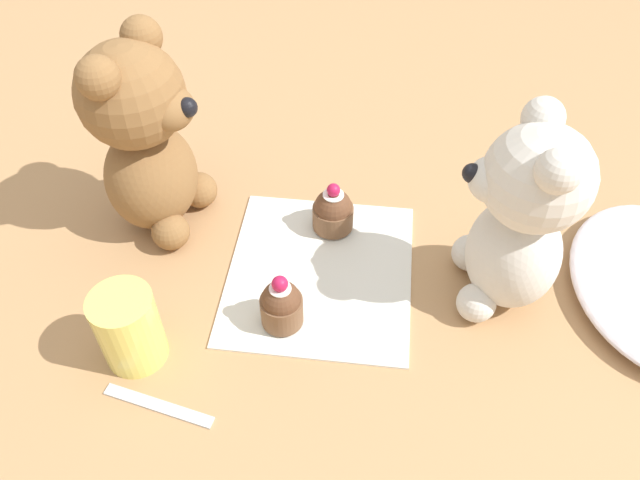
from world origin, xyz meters
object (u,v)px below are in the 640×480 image
object	(u,v)px
teddy_bear_cream	(521,219)
teddy_bear_tan	(145,138)
cupcake_near_tan_bear	(281,304)
juice_glass	(129,328)
teaspoon	(158,405)
cupcake_near_cream_bear	(333,211)

from	to	relation	value
teddy_bear_cream	teddy_bear_tan	xyz separation A→B (m)	(-0.07, -0.40, 0.01)
teddy_bear_cream	cupcake_near_tan_bear	xyz separation A→B (m)	(0.07, -0.23, -0.08)
juice_glass	teaspoon	xyz separation A→B (m)	(0.06, 0.04, -0.04)
juice_glass	cupcake_near_tan_bear	bearing A→B (deg)	111.03
teddy_bear_tan	teaspoon	bearing A→B (deg)	-152.81
cupcake_near_tan_bear	juice_glass	distance (m)	0.15
cupcake_near_tan_bear	teaspoon	bearing A→B (deg)	-43.07
cupcake_near_tan_bear	juice_glass	bearing A→B (deg)	-68.97
teddy_bear_tan	juice_glass	world-z (taller)	teddy_bear_tan
teddy_bear_tan	cupcake_near_cream_bear	world-z (taller)	teddy_bear_tan
juice_glass	teaspoon	bearing A→B (deg)	34.31
cupcake_near_cream_bear	teaspoon	world-z (taller)	cupcake_near_cream_bear
cupcake_near_tan_bear	juice_glass	xyz separation A→B (m)	(0.05, -0.14, 0.01)
teddy_bear_cream	cupcake_near_cream_bear	size ratio (longest dim) A/B	3.47
cupcake_near_tan_bear	teddy_bear_tan	bearing A→B (deg)	-129.50
teddy_bear_cream	teaspoon	world-z (taller)	teddy_bear_cream
teddy_bear_cream	juice_glass	world-z (taller)	teddy_bear_cream
teddy_bear_tan	teaspoon	distance (m)	0.29
teddy_bear_tan	juice_glass	size ratio (longest dim) A/B	2.77
juice_glass	teddy_bear_cream	bearing A→B (deg)	108.73
teddy_bear_tan	teaspoon	world-z (taller)	teddy_bear_tan
teaspoon	teddy_bear_cream	bearing A→B (deg)	40.50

